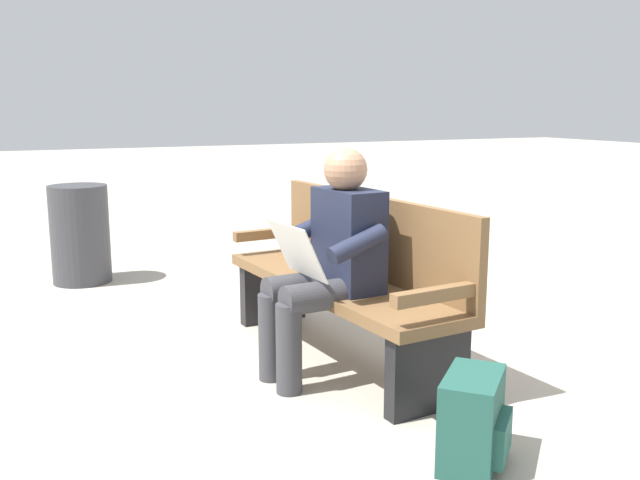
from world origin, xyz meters
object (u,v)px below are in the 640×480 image
Objects in this scene: trash_bin at (80,234)px; bench_near at (348,277)px; person_seated at (329,257)px; backpack at (473,420)px.

bench_near is at bearing -154.82° from trash_bin.
person_seated is 1.53× the size of trash_bin.
person_seated is at bearing 5.46° from backpack.
bench_near reaches higher than backpack.
backpack is (-1.07, -0.10, -0.45)m from person_seated.
trash_bin is (2.40, 1.13, -0.07)m from bench_near.
person_seated reaches higher than backpack.
backpack is at bearing 170.27° from bench_near.
person_seated is at bearing -160.74° from trash_bin.
trash_bin is at bearing 15.40° from backpack.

